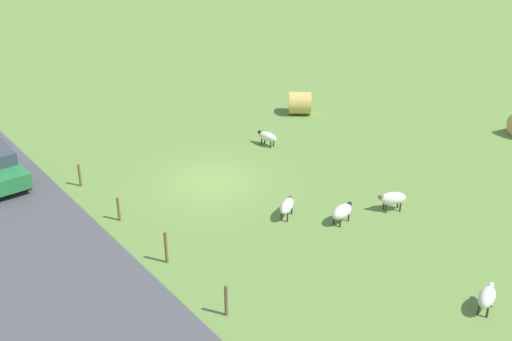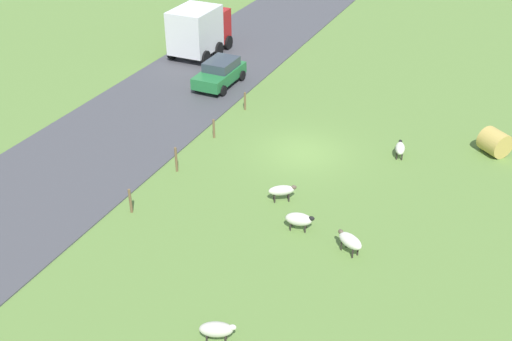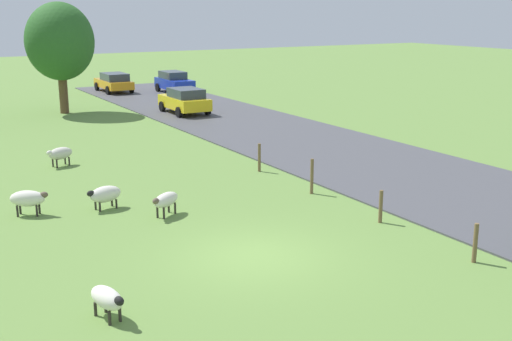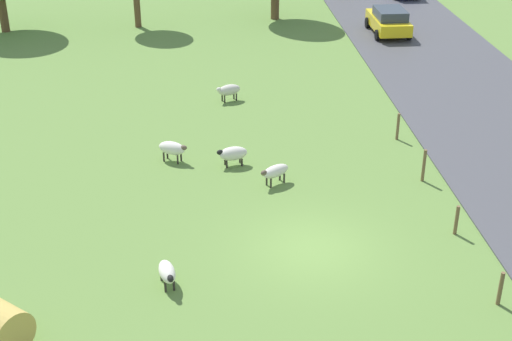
{
  "view_description": "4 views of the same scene",
  "coord_description": "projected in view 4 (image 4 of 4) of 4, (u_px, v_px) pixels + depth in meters",
  "views": [
    {
      "loc": [
        14.23,
        21.77,
        13.57
      ],
      "look_at": [
        -1.2,
        1.75,
        0.92
      ],
      "focal_mm": 45.31,
      "sensor_mm": 36.0,
      "label": 1
    },
    {
      "loc": [
        -9.14,
        25.33,
        15.23
      ],
      "look_at": [
        0.93,
        3.64,
        0.69
      ],
      "focal_mm": 42.74,
      "sensor_mm": 36.0,
      "label": 2
    },
    {
      "loc": [
        -8.15,
        -14.37,
        6.54
      ],
      "look_at": [
        3.11,
        5.28,
        0.85
      ],
      "focal_mm": 45.75,
      "sensor_mm": 36.0,
      "label": 3
    },
    {
      "loc": [
        -3.39,
        -19.36,
        12.79
      ],
      "look_at": [
        -1.41,
        4.53,
        0.56
      ],
      "focal_mm": 51.17,
      "sensor_mm": 36.0,
      "label": 4
    }
  ],
  "objects": [
    {
      "name": "fence_post_3",
      "position": [
        398.0,
        127.0,
        30.45
      ],
      "size": [
        0.12,
        0.12,
        1.17
      ],
      "primitive_type": "cylinder",
      "color": "brown",
      "rests_on": "ground_plane"
    },
    {
      "name": "sheep_1",
      "position": [
        275.0,
        171.0,
        26.91
      ],
      "size": [
        1.23,
        1.02,
        0.76
      ],
      "color": "silver",
      "rests_on": "ground_plane"
    },
    {
      "name": "sheep_4",
      "position": [
        233.0,
        154.0,
        28.3
      ],
      "size": [
        1.26,
        0.75,
        0.79
      ],
      "color": "silver",
      "rests_on": "ground_plane"
    },
    {
      "name": "ground_plane",
      "position": [
        312.0,
        249.0,
        23.25
      ],
      "size": [
        160.0,
        160.0,
        0.0
      ],
      "primitive_type": "plane",
      "color": "olive"
    },
    {
      "name": "sheep_2",
      "position": [
        229.0,
        90.0,
        34.38
      ],
      "size": [
        1.26,
        0.9,
        0.81
      ],
      "color": "beige",
      "rests_on": "ground_plane"
    },
    {
      "name": "fence_post_1",
      "position": [
        457.0,
        220.0,
        23.8
      ],
      "size": [
        0.12,
        0.12,
        1.05
      ],
      "primitive_type": "cylinder",
      "color": "brown",
      "rests_on": "ground_plane"
    },
    {
      "name": "sheep_0",
      "position": [
        172.0,
        148.0,
        28.6
      ],
      "size": [
        1.25,
        0.98,
        0.83
      ],
      "color": "silver",
      "rests_on": "ground_plane"
    },
    {
      "name": "fence_post_2",
      "position": [
        424.0,
        165.0,
        27.09
      ],
      "size": [
        0.12,
        0.12,
        1.29
      ],
      "primitive_type": "cylinder",
      "color": "brown",
      "rests_on": "ground_plane"
    },
    {
      "name": "sheep_5",
      "position": [
        167.0,
        272.0,
        21.26
      ],
      "size": [
        0.69,
        1.21,
        0.71
      ],
      "color": "silver",
      "rests_on": "ground_plane"
    },
    {
      "name": "car_3",
      "position": [
        389.0,
        21.0,
        43.93
      ],
      "size": [
        2.13,
        4.15,
        1.58
      ],
      "color": "yellow",
      "rests_on": "road_strip"
    },
    {
      "name": "fence_post_0",
      "position": [
        500.0,
        289.0,
        20.45
      ],
      "size": [
        0.12,
        0.12,
        1.08
      ],
      "primitive_type": "cylinder",
      "color": "brown",
      "rests_on": "ground_plane"
    },
    {
      "name": "hay_bale_1",
      "position": [
        1.0,
        327.0,
        18.81
      ],
      "size": [
        1.76,
        1.77,
        1.26
      ],
      "primitive_type": "cylinder",
      "rotation": [
        1.57,
        0.0,
        0.88
      ],
      "color": "tan",
      "rests_on": "ground_plane"
    }
  ]
}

